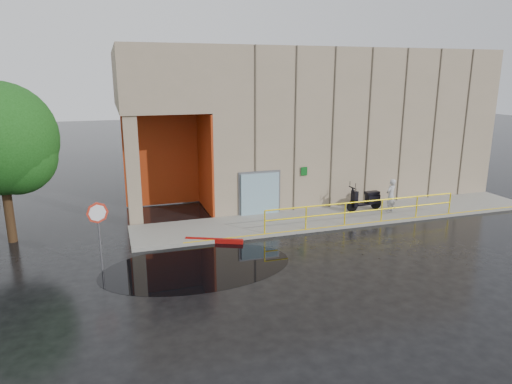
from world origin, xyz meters
TOP-DOWN VIEW (x-y plane):
  - ground at (0.00, 0.00)m, footprint 120.00×120.00m
  - sidewalk at (4.00, 4.50)m, footprint 20.00×3.00m
  - building at (5.10, 10.98)m, footprint 20.00×10.17m
  - guardrail at (4.25, 3.15)m, footprint 9.56×0.06m
  - person at (6.41, 4.27)m, footprint 0.70×0.59m
  - scooter at (5.33, 4.84)m, footprint 1.96×0.72m
  - stop_sign at (-7.07, 1.65)m, footprint 0.73×0.24m
  - red_curb at (-2.72, 3.10)m, footprint 2.25×1.17m
  - puddle at (-3.83, 0.89)m, footprint 6.99×4.42m
  - tree_near at (-10.46, 5.76)m, footprint 4.46×4.46m

SIDE VIEW (x-z plane):
  - ground at x=0.00m, z-range 0.00..0.00m
  - puddle at x=-3.83m, z-range 0.00..0.01m
  - sidewalk at x=4.00m, z-range 0.00..0.15m
  - red_curb at x=-2.72m, z-range 0.00..0.18m
  - guardrail at x=4.25m, z-range 0.16..1.19m
  - person at x=6.41m, z-range 0.15..1.79m
  - scooter at x=5.33m, z-range 0.26..1.76m
  - stop_sign at x=-7.07m, z-range 0.58..3.07m
  - tree_near at x=-10.46m, z-range 0.84..7.35m
  - building at x=5.10m, z-range 0.21..8.21m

